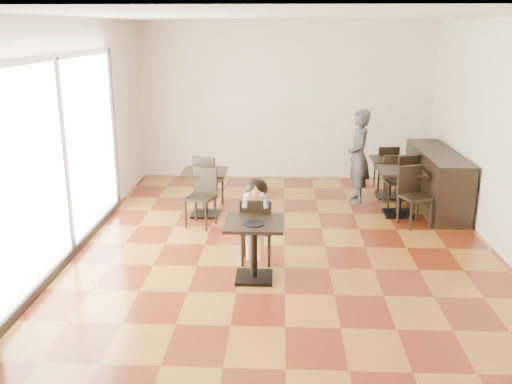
# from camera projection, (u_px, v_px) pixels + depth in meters

# --- Properties ---
(floor) EXTENTS (6.00, 8.00, 0.01)m
(floor) POSITION_uv_depth(u_px,v_px,m) (285.00, 246.00, 8.30)
(floor) COLOR brown
(floor) RESTS_ON ground
(ceiling) EXTENTS (6.00, 8.00, 0.01)m
(ceiling) POSITION_uv_depth(u_px,v_px,m) (288.00, 16.00, 7.41)
(ceiling) COLOR silver
(ceiling) RESTS_ON floor
(wall_back) EXTENTS (6.00, 0.01, 3.20)m
(wall_back) POSITION_uv_depth(u_px,v_px,m) (285.00, 101.00, 11.69)
(wall_back) COLOR silver
(wall_back) RESTS_ON floor
(wall_front) EXTENTS (6.00, 0.01, 3.20)m
(wall_front) POSITION_uv_depth(u_px,v_px,m) (289.00, 243.00, 4.01)
(wall_front) COLOR silver
(wall_front) RESTS_ON floor
(wall_left) EXTENTS (0.01, 8.00, 3.20)m
(wall_left) POSITION_uv_depth(u_px,v_px,m) (72.00, 136.00, 7.98)
(wall_left) COLOR silver
(wall_left) RESTS_ON floor
(wall_right) EXTENTS (0.01, 8.00, 3.20)m
(wall_right) POSITION_uv_depth(u_px,v_px,m) (508.00, 139.00, 7.72)
(wall_right) COLOR silver
(wall_right) RESTS_ON floor
(storefront_window) EXTENTS (0.04, 4.50, 2.60)m
(storefront_window) POSITION_uv_depth(u_px,v_px,m) (62.00, 157.00, 7.56)
(storefront_window) COLOR white
(storefront_window) RESTS_ON floor
(child_table) EXTENTS (0.72, 0.72, 0.76)m
(child_table) POSITION_uv_depth(u_px,v_px,m) (254.00, 251.00, 7.10)
(child_table) COLOR black
(child_table) RESTS_ON floor
(child_chair) EXTENTS (0.41, 0.41, 0.92)m
(child_chair) POSITION_uv_depth(u_px,v_px,m) (256.00, 230.00, 7.61)
(child_chair) COLOR black
(child_chair) RESTS_ON floor
(child) EXTENTS (0.41, 0.58, 1.16)m
(child) POSITION_uv_depth(u_px,v_px,m) (256.00, 221.00, 7.58)
(child) COLOR gray
(child) RESTS_ON child_chair
(plate) EXTENTS (0.26, 0.26, 0.02)m
(plate) POSITION_uv_depth(u_px,v_px,m) (254.00, 224.00, 6.90)
(plate) COLOR black
(plate) RESTS_ON child_table
(pizza_slice) EXTENTS (0.27, 0.21, 0.06)m
(pizza_slice) POSITION_uv_depth(u_px,v_px,m) (256.00, 195.00, 7.28)
(pizza_slice) COLOR tan
(pizza_slice) RESTS_ON child
(adult_patron) EXTENTS (0.45, 0.64, 1.68)m
(adult_patron) POSITION_uv_depth(u_px,v_px,m) (359.00, 157.00, 10.19)
(adult_patron) COLOR #3A3A40
(adult_patron) RESTS_ON floor
(cafe_table_mid) EXTENTS (0.97, 0.97, 0.79)m
(cafe_table_mid) POSITION_uv_depth(u_px,v_px,m) (399.00, 192.00, 9.57)
(cafe_table_mid) COLOR black
(cafe_table_mid) RESTS_ON floor
(cafe_table_left) EXTENTS (0.92, 0.92, 0.77)m
(cafe_table_left) POSITION_uv_depth(u_px,v_px,m) (205.00, 193.00, 9.56)
(cafe_table_left) COLOR black
(cafe_table_left) RESTS_ON floor
(cafe_table_back) EXTENTS (0.75, 0.75, 0.73)m
(cafe_table_back) POSITION_uv_depth(u_px,v_px,m) (390.00, 178.00, 10.58)
(cafe_table_back) COLOR black
(cafe_table_back) RESTS_ON floor
(chair_mid_a) EXTENTS (0.55, 0.55, 0.95)m
(chair_mid_a) POSITION_uv_depth(u_px,v_px,m) (401.00, 180.00, 10.07)
(chair_mid_a) COLOR black
(chair_mid_a) RESTS_ON floor
(chair_mid_b) EXTENTS (0.55, 0.55, 0.95)m
(chair_mid_b) POSITION_uv_depth(u_px,v_px,m) (415.00, 197.00, 9.01)
(chair_mid_b) COLOR black
(chair_mid_b) RESTS_ON floor
(chair_left_a) EXTENTS (0.53, 0.53, 0.92)m
(chair_left_a) POSITION_uv_depth(u_px,v_px,m) (209.00, 180.00, 10.07)
(chair_left_a) COLOR black
(chair_left_a) RESTS_ON floor
(chair_left_b) EXTENTS (0.53, 0.53, 0.92)m
(chair_left_b) POSITION_uv_depth(u_px,v_px,m) (200.00, 198.00, 9.01)
(chair_left_b) COLOR black
(chair_left_b) RESTS_ON floor
(chair_back_a) EXTENTS (0.43, 0.43, 0.88)m
(chair_back_a) POSITION_uv_depth(u_px,v_px,m) (386.00, 167.00, 11.08)
(chair_back_a) COLOR black
(chair_back_a) RESTS_ON floor
(chair_back_b) EXTENTS (0.43, 0.43, 0.88)m
(chair_back_b) POSITION_uv_depth(u_px,v_px,m) (396.00, 182.00, 10.03)
(chair_back_b) COLOR black
(chair_back_b) RESTS_ON floor
(service_counter) EXTENTS (0.60, 2.40, 1.00)m
(service_counter) POSITION_uv_depth(u_px,v_px,m) (436.00, 180.00, 9.96)
(service_counter) COLOR black
(service_counter) RESTS_ON floor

